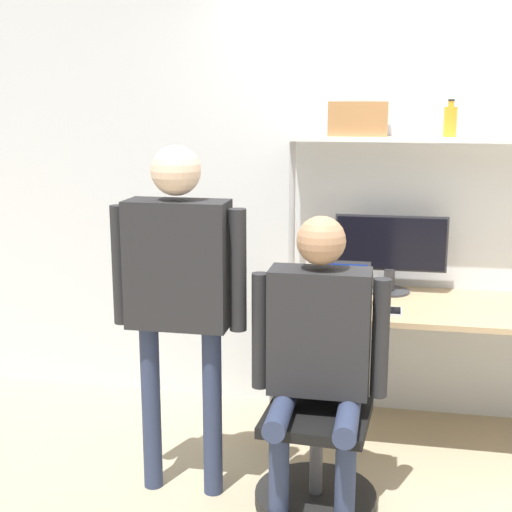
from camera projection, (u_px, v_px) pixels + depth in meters
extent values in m
plane|color=tan|center=(447.00, 474.00, 3.55)|extent=(12.00, 12.00, 0.00)
cube|color=silver|center=(452.00, 187.00, 4.00)|extent=(8.00, 0.06, 2.70)
cube|color=tan|center=(450.00, 308.00, 3.76)|extent=(1.90, 0.72, 0.03)
cylinder|color=#A5A5AA|center=(274.00, 385.00, 3.72)|extent=(0.05, 0.05, 0.74)
cylinder|color=#A5A5AA|center=(291.00, 347.00, 4.30)|extent=(0.05, 0.05, 0.74)
cube|color=white|center=(457.00, 140.00, 3.79)|extent=(1.81, 0.24, 0.02)
cylinder|color=#B2B2B7|center=(291.00, 278.00, 4.13)|extent=(0.04, 0.04, 1.63)
cylinder|color=#333338|center=(389.00, 291.00, 4.01)|extent=(0.23, 0.23, 0.01)
cylinder|color=#333338|center=(389.00, 279.00, 4.00)|extent=(0.06, 0.06, 0.13)
cube|color=#333338|center=(391.00, 243.00, 3.96)|extent=(0.62, 0.01, 0.31)
cube|color=black|center=(391.00, 243.00, 3.95)|extent=(0.59, 0.02, 0.29)
cube|color=#333338|center=(341.00, 309.00, 3.67)|extent=(0.28, 0.23, 0.01)
cube|color=black|center=(341.00, 309.00, 3.66)|extent=(0.24, 0.13, 0.00)
cube|color=#333338|center=(343.00, 283.00, 3.73)|extent=(0.28, 0.06, 0.23)
cube|color=navy|center=(343.00, 283.00, 3.73)|extent=(0.25, 0.05, 0.20)
cube|color=silver|center=(395.00, 311.00, 3.63)|extent=(0.07, 0.15, 0.01)
cube|color=black|center=(395.00, 310.00, 3.63)|extent=(0.06, 0.13, 0.00)
cylinder|color=black|center=(315.00, 498.00, 3.29)|extent=(0.56, 0.56, 0.06)
cylinder|color=#4C4C51|center=(316.00, 458.00, 3.24)|extent=(0.06, 0.06, 0.35)
cube|color=black|center=(317.00, 417.00, 3.20)|extent=(0.49, 0.49, 0.05)
cube|color=black|center=(326.00, 349.00, 3.35)|extent=(0.42, 0.07, 0.45)
cylinder|color=#2D3856|center=(279.00, 474.00, 3.11)|extent=(0.09, 0.09, 0.46)
cylinder|color=#2D3856|center=(345.00, 481.00, 3.06)|extent=(0.09, 0.09, 0.46)
cylinder|color=#2D3856|center=(280.00, 413.00, 3.08)|extent=(0.10, 0.38, 0.10)
cylinder|color=#2D3856|center=(347.00, 419.00, 3.03)|extent=(0.10, 0.38, 0.10)
cube|color=#262628|center=(319.00, 331.00, 3.15)|extent=(0.44, 0.20, 0.56)
cylinder|color=#262628|center=(260.00, 331.00, 3.20)|extent=(0.08, 0.08, 0.53)
cylinder|color=#262628|center=(380.00, 338.00, 3.10)|extent=(0.08, 0.08, 0.53)
sphere|color=tan|center=(321.00, 241.00, 3.06)|extent=(0.21, 0.21, 0.21)
cylinder|color=#2D3856|center=(151.00, 407.00, 3.37)|extent=(0.09, 0.09, 0.82)
cylinder|color=#2D3856|center=(212.00, 412.00, 3.31)|extent=(0.09, 0.09, 0.82)
cube|color=#262628|center=(178.00, 264.00, 3.19)|extent=(0.46, 0.20, 0.58)
cylinder|color=#262628|center=(120.00, 265.00, 3.24)|extent=(0.08, 0.08, 0.55)
cylinder|color=#262628|center=(238.00, 271.00, 3.14)|extent=(0.08, 0.08, 0.55)
sphere|color=beige|center=(176.00, 170.00, 3.10)|extent=(0.22, 0.22, 0.22)
cylinder|color=gold|center=(450.00, 122.00, 3.78)|extent=(0.07, 0.07, 0.16)
cylinder|color=gold|center=(451.00, 104.00, 3.76)|extent=(0.03, 0.03, 0.03)
cylinder|color=black|center=(451.00, 100.00, 3.76)|extent=(0.04, 0.04, 0.01)
cube|color=#B27A47|center=(358.00, 119.00, 3.87)|extent=(0.32, 0.17, 0.19)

